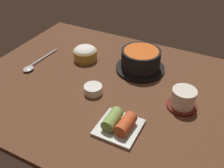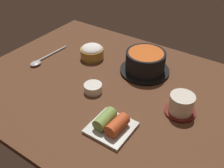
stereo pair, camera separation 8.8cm
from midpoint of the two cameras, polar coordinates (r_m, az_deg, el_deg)
The scene contains 7 objects.
dining_table at distance 92.51cm, azimuth -3.26°, elevation -1.08°, with size 100.00×76.00×2.00cm, color #56331E.
stone_pot at distance 98.57cm, azimuth 3.86°, elevation 5.18°, with size 18.95×18.95×8.46cm.
rice_bowl at distance 106.67cm, azimuth -8.38°, elevation 6.77°, with size 9.61×9.61×5.96cm.
tea_cup_with_saucer at distance 83.18cm, azimuth 12.67°, elevation -3.36°, with size 9.74×9.74×6.75cm.
banchan_cup_center at distance 88.46cm, azimuth -7.07°, elevation -1.27°, with size 6.34×6.34×2.93cm.
kimchi_plate at distance 74.98cm, azimuth -1.86°, elevation -9.05°, with size 12.24×12.24×4.89cm.
spoon at distance 108.18cm, azimuth -19.35°, elevation 3.91°, with size 3.60×20.24×1.35cm.
Camera 1 is at (34.00, -64.72, 57.80)cm, focal length 41.08 mm.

